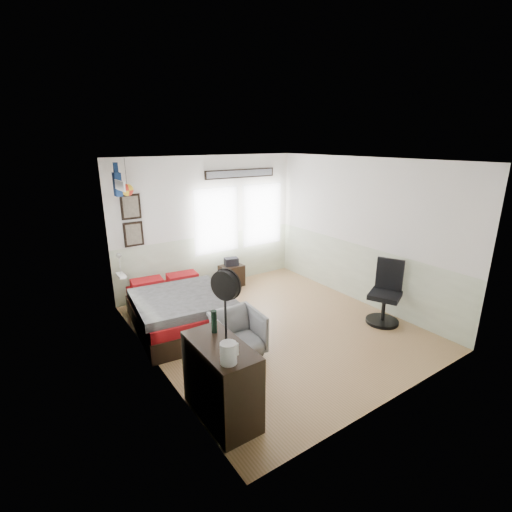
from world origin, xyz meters
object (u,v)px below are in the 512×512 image
at_px(bed, 179,309).
at_px(nightstand, 232,276).
at_px(dresser, 221,381).
at_px(armchair, 237,333).
at_px(task_chair, 385,297).

bearing_deg(bed, nightstand, 39.28).
height_order(dresser, armchair, dresser).
bearing_deg(armchair, bed, 111.68).
height_order(nightstand, task_chair, task_chair).
bearing_deg(task_chair, armchair, 142.87).
relative_size(armchair, task_chair, 0.64).
distance_m(armchair, nightstand, 2.63).
bearing_deg(task_chair, dresser, 162.59).
distance_m(nightstand, task_chair, 3.16).
bearing_deg(armchair, dresser, -123.96).
height_order(armchair, nightstand, armchair).
xyz_separation_m(dresser, armchair, (0.81, 1.01, -0.13)).
xyz_separation_m(armchair, task_chair, (2.59, -0.57, 0.12)).
relative_size(nightstand, task_chair, 0.42).
distance_m(bed, dresser, 2.29).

